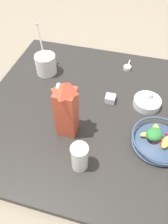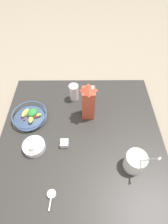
{
  "view_description": "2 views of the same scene",
  "coord_description": "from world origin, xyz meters",
  "px_view_note": "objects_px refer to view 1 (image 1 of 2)",
  "views": [
    {
      "loc": [
        0.71,
        0.18,
        0.83
      ],
      "look_at": [
        0.08,
        0.0,
        0.08
      ],
      "focal_mm": 35.0,
      "sensor_mm": 36.0,
      "label": 1
    },
    {
      "loc": [
        -0.57,
        -0.02,
        1.0
      ],
      "look_at": [
        0.12,
        -0.02,
        0.11
      ],
      "focal_mm": 28.0,
      "sensor_mm": 36.0,
      "label": 2
    }
  ],
  "objects_px": {
    "drinking_cup": "(80,157)",
    "garlic_bowl": "(147,102)",
    "spice_jar": "(110,99)",
    "yogurt_tub": "(46,63)",
    "milk_carton": "(66,109)",
    "fruit_bowl": "(159,139)"
  },
  "relations": [
    {
      "from": "spice_jar",
      "to": "fruit_bowl",
      "type": "bearing_deg",
      "value": 50.41
    },
    {
      "from": "spice_jar",
      "to": "milk_carton",
      "type": "bearing_deg",
      "value": -32.69
    },
    {
      "from": "fruit_bowl",
      "to": "garlic_bowl",
      "type": "distance_m",
      "value": 0.23
    },
    {
      "from": "milk_carton",
      "to": "yogurt_tub",
      "type": "height_order",
      "value": "milk_carton"
    },
    {
      "from": "milk_carton",
      "to": "drinking_cup",
      "type": "relative_size",
      "value": 2.2
    },
    {
      "from": "spice_jar",
      "to": "garlic_bowl",
      "type": "bearing_deg",
      "value": 96.73
    },
    {
      "from": "fruit_bowl",
      "to": "yogurt_tub",
      "type": "height_order",
      "value": "yogurt_tub"
    },
    {
      "from": "fruit_bowl",
      "to": "spice_jar",
      "type": "bearing_deg",
      "value": -129.59
    },
    {
      "from": "yogurt_tub",
      "to": "drinking_cup",
      "type": "xyz_separation_m",
      "value": [
        0.52,
        0.35,
        0.0
      ]
    },
    {
      "from": "fruit_bowl",
      "to": "milk_carton",
      "type": "relative_size",
      "value": 0.83
    },
    {
      "from": "yogurt_tub",
      "to": "drinking_cup",
      "type": "bearing_deg",
      "value": 33.84
    },
    {
      "from": "drinking_cup",
      "to": "garlic_bowl",
      "type": "relative_size",
      "value": 0.96
    },
    {
      "from": "yogurt_tub",
      "to": "milk_carton",
      "type": "bearing_deg",
      "value": 34.27
    },
    {
      "from": "yogurt_tub",
      "to": "drinking_cup",
      "type": "relative_size",
      "value": 2.02
    },
    {
      "from": "drinking_cup",
      "to": "fruit_bowl",
      "type": "bearing_deg",
      "value": 122.39
    },
    {
      "from": "fruit_bowl",
      "to": "spice_jar",
      "type": "distance_m",
      "value": 0.31
    },
    {
      "from": "drinking_cup",
      "to": "garlic_bowl",
      "type": "xyz_separation_m",
      "value": [
        -0.4,
        0.23,
        -0.05
      ]
    },
    {
      "from": "fruit_bowl",
      "to": "garlic_bowl",
      "type": "relative_size",
      "value": 1.76
    },
    {
      "from": "yogurt_tub",
      "to": "garlic_bowl",
      "type": "height_order",
      "value": "yogurt_tub"
    },
    {
      "from": "milk_carton",
      "to": "yogurt_tub",
      "type": "bearing_deg",
      "value": -145.73
    },
    {
      "from": "spice_jar",
      "to": "garlic_bowl",
      "type": "xyz_separation_m",
      "value": [
        -0.02,
        0.18,
        0.01
      ]
    },
    {
      "from": "yogurt_tub",
      "to": "spice_jar",
      "type": "height_order",
      "value": "yogurt_tub"
    }
  ]
}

